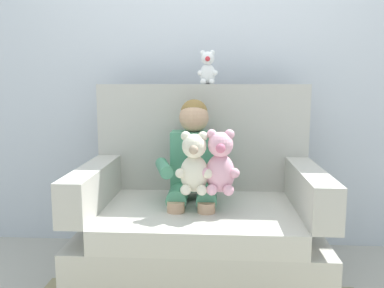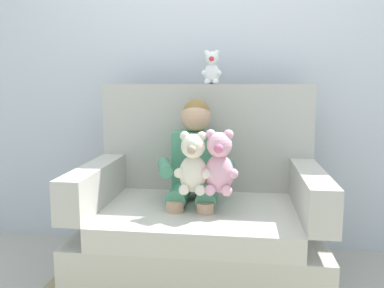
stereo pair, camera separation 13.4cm
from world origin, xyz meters
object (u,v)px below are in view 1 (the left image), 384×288
(seated_child, at_px, (193,165))
(plush_cream, at_px, (194,164))
(plush_pink, at_px, (220,163))
(plush_white_on_backrest, at_px, (208,68))
(armchair, at_px, (200,222))

(seated_child, height_order, plush_cream, seated_child)
(plush_pink, xyz_separation_m, plush_cream, (-0.13, -0.01, -0.00))
(plush_pink, relative_size, plush_white_on_backrest, 1.59)
(plush_pink, distance_m, plush_cream, 0.13)
(plush_pink, relative_size, plush_cream, 1.03)
(seated_child, relative_size, plush_pink, 2.49)
(seated_child, relative_size, plush_cream, 2.57)
(plush_pink, xyz_separation_m, plush_white_on_backrest, (-0.08, 0.49, 0.50))
(armchair, bearing_deg, plush_cream, -96.93)
(plush_white_on_backrest, bearing_deg, seated_child, -90.36)
(seated_child, bearing_deg, plush_cream, -90.74)
(seated_child, distance_m, plush_cream, 0.21)
(plush_cream, bearing_deg, plush_white_on_backrest, 69.36)
(armchair, distance_m, plush_pink, 0.44)
(plush_cream, xyz_separation_m, plush_white_on_backrest, (0.05, 0.50, 0.50))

